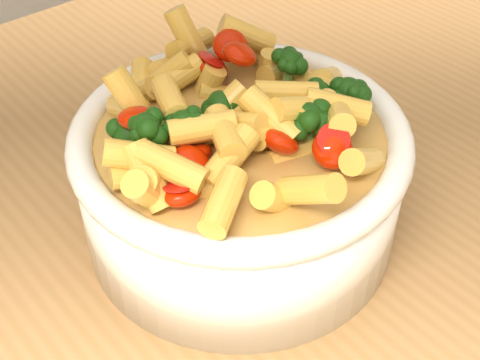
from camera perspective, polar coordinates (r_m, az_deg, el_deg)
table at (r=0.57m, az=-3.83°, el=-12.40°), size 1.20×0.80×0.90m
serving_bowl at (r=0.47m, az=0.00°, el=0.11°), size 0.23×0.23×0.10m
pasta_salad at (r=0.43m, az=0.00°, el=6.25°), size 0.18×0.18×0.04m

